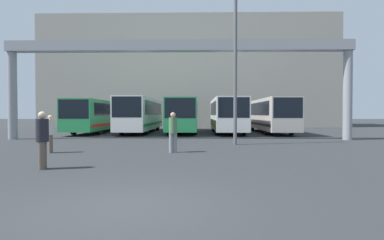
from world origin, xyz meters
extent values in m
plane|color=#2D3033|center=(0.00, 0.00, 0.00)|extent=(200.00, 200.00, 0.00)
cube|color=gray|center=(0.00, 39.90, 7.56)|extent=(40.63, 12.00, 15.11)
cylinder|color=gray|center=(-11.58, 14.99, 3.04)|extent=(0.60, 0.60, 6.09)
cylinder|color=gray|center=(11.58, 14.99, 3.04)|extent=(0.60, 0.60, 6.09)
cube|color=gray|center=(0.00, 14.99, 6.44)|extent=(23.76, 0.80, 0.70)
cube|color=#268C4C|center=(-8.15, 23.09, 1.67)|extent=(2.54, 12.16, 2.63)
cube|color=black|center=(-8.15, 17.03, 2.15)|extent=(2.34, 0.06, 1.47)
cube|color=black|center=(-8.15, 23.09, 2.15)|extent=(2.57, 10.33, 1.11)
cube|color=red|center=(-8.15, 23.09, 0.82)|extent=(2.57, 11.55, 0.24)
cylinder|color=black|center=(-9.26, 19.68, 0.50)|extent=(0.28, 1.00, 1.00)
cylinder|color=black|center=(-7.04, 19.68, 0.50)|extent=(0.28, 1.00, 1.00)
cylinder|color=black|center=(-9.26, 26.49, 0.50)|extent=(0.28, 1.00, 1.00)
cylinder|color=black|center=(-7.04, 26.49, 0.50)|extent=(0.28, 1.00, 1.00)
cube|color=silver|center=(-4.07, 23.18, 1.78)|extent=(2.47, 12.35, 2.85)
cube|color=black|center=(-4.07, 17.03, 2.30)|extent=(2.28, 0.06, 1.60)
cube|color=black|center=(-4.07, 23.18, 2.30)|extent=(2.50, 10.50, 1.20)
cube|color=#268C4C|center=(-4.07, 23.18, 0.86)|extent=(2.50, 11.73, 0.24)
cylinder|color=black|center=(-5.15, 19.72, 0.52)|extent=(0.28, 1.04, 1.04)
cylinder|color=black|center=(-3.00, 19.72, 0.52)|extent=(0.28, 1.04, 1.04)
cylinder|color=black|center=(-5.15, 26.64, 0.52)|extent=(0.28, 1.04, 1.04)
cylinder|color=black|center=(-3.00, 26.64, 0.52)|extent=(0.28, 1.04, 1.04)
cube|color=#268C4C|center=(0.00, 23.04, 1.72)|extent=(2.56, 12.07, 2.74)
cube|color=black|center=(0.00, 17.03, 2.22)|extent=(2.35, 0.06, 1.53)
cube|color=black|center=(0.00, 23.04, 2.22)|extent=(2.59, 10.26, 1.15)
cube|color=black|center=(0.00, 23.04, 0.84)|extent=(2.59, 11.46, 0.24)
cylinder|color=black|center=(-1.12, 19.66, 0.50)|extent=(0.28, 0.99, 0.99)
cylinder|color=black|center=(1.12, 19.66, 0.50)|extent=(0.28, 0.99, 0.99)
cylinder|color=black|center=(-1.12, 26.42, 0.50)|extent=(0.28, 0.99, 0.99)
cylinder|color=black|center=(1.12, 26.42, 0.50)|extent=(0.28, 0.99, 0.99)
cube|color=silver|center=(4.07, 22.29, 1.75)|extent=(2.59, 10.57, 2.79)
cube|color=black|center=(4.07, 17.03, 2.26)|extent=(2.38, 0.06, 1.56)
cube|color=black|center=(4.07, 22.29, 2.26)|extent=(2.62, 8.99, 1.17)
cube|color=orange|center=(4.07, 22.29, 0.85)|extent=(2.62, 10.04, 0.24)
cylinder|color=black|center=(2.94, 19.33, 0.48)|extent=(0.28, 0.95, 0.95)
cylinder|color=black|center=(5.21, 19.33, 0.48)|extent=(0.28, 0.95, 0.95)
cylinder|color=black|center=(2.94, 25.25, 0.48)|extent=(0.28, 0.95, 0.95)
cylinder|color=black|center=(5.21, 25.25, 0.48)|extent=(0.28, 0.95, 0.95)
cube|color=beige|center=(8.15, 22.78, 1.73)|extent=(2.40, 11.54, 2.77)
cube|color=black|center=(8.15, 17.03, 2.24)|extent=(2.21, 0.06, 1.55)
cube|color=black|center=(8.15, 22.78, 2.24)|extent=(2.43, 9.81, 1.16)
cube|color=black|center=(8.15, 22.78, 0.85)|extent=(2.43, 10.97, 0.24)
cylinder|color=black|center=(7.11, 19.55, 0.49)|extent=(0.28, 0.97, 0.97)
cylinder|color=black|center=(9.19, 19.55, 0.49)|extent=(0.28, 0.97, 0.97)
cylinder|color=black|center=(7.11, 26.01, 0.49)|extent=(0.28, 0.97, 0.97)
cylinder|color=black|center=(9.19, 26.01, 0.49)|extent=(0.28, 0.97, 0.97)
cylinder|color=brown|center=(-3.62, 3.74, 0.44)|extent=(0.20, 0.20, 0.88)
cylinder|color=brown|center=(-3.65, 3.91, 0.44)|extent=(0.20, 0.20, 0.88)
cylinder|color=black|center=(-3.63, 3.83, 1.25)|extent=(0.38, 0.38, 0.73)
sphere|color=beige|center=(-3.63, 3.83, 1.73)|extent=(0.24, 0.24, 0.24)
cylinder|color=brown|center=(-5.31, 7.73, 0.41)|extent=(0.19, 0.19, 0.82)
cylinder|color=brown|center=(-5.39, 7.87, 0.41)|extent=(0.19, 0.19, 0.82)
cylinder|color=beige|center=(-5.35, 7.80, 1.16)|extent=(0.36, 0.36, 0.68)
sphere|color=beige|center=(-5.35, 7.80, 1.61)|extent=(0.22, 0.22, 0.22)
cylinder|color=gray|center=(0.29, 8.07, 0.44)|extent=(0.20, 0.20, 0.88)
cylinder|color=gray|center=(0.13, 8.02, 0.44)|extent=(0.20, 0.20, 0.88)
cylinder|color=#4C724C|center=(0.21, 8.04, 1.24)|extent=(0.38, 0.38, 0.73)
sphere|color=tan|center=(0.21, 8.04, 1.73)|extent=(0.24, 0.24, 0.24)
cylinder|color=#595B60|center=(3.51, 11.64, 4.14)|extent=(0.20, 0.20, 8.28)
camera|label=1|loc=(1.35, -5.64, 1.77)|focal=28.00mm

